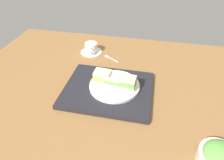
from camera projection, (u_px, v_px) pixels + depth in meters
The scene contains 9 objects.
ground_plane at pixel (105, 84), 99.24cm from camera, with size 140.00×100.00×3.00cm, color brown.
serving_tray at pixel (108, 90), 91.87cm from camera, with size 39.25×31.91×2.13cm, color black.
sandwich_plate at pixel (114, 86), 91.41cm from camera, with size 22.81×22.81×1.32cm, color silver.
sandwich_near at pixel (102, 77), 90.64cm from camera, with size 7.69×5.99×6.00cm.
sandwich_middle at pixel (115, 80), 89.54cm from camera, with size 8.18×6.13×4.80cm.
sandwich_far at pixel (127, 82), 87.90cm from camera, with size 7.87×6.00×5.41cm.
salad_bowl at pixel (220, 157), 62.52cm from camera, with size 13.13×13.13×7.67cm.
coffee_cup at pixel (91, 48), 119.32cm from camera, with size 12.52×12.52×5.96cm.
teaspoon at pixel (109, 57), 116.10cm from camera, with size 9.58×6.92×0.80cm.
Camera 1 is at (19.22, -75.07, 60.61)cm, focal length 32.34 mm.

